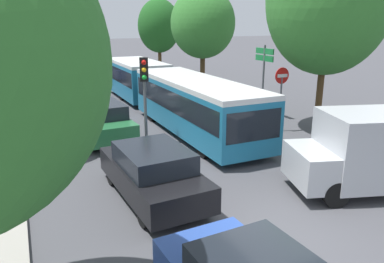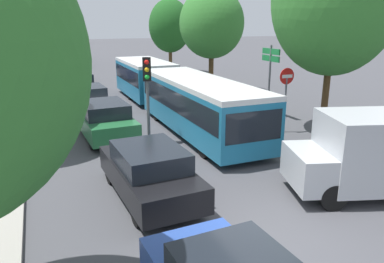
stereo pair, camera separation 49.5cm
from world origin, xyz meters
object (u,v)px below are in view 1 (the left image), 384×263
object	(u,v)px
direction_sign_post	(264,66)
tree_right_far	(159,27)
queued_car_navy	(59,73)
queued_car_white	(82,100)
traffic_light	(144,81)
queued_car_graphite	(69,85)
queued_car_green	(100,121)
no_entry_sign	(281,89)
articulated_bus	(166,90)
tree_right_near	(326,3)
tree_right_mid	(202,25)
city_bus_rear	(45,52)
queued_car_black	(153,172)

from	to	relation	value
direction_sign_post	tree_right_far	world-z (taller)	tree_right_far
queued_car_navy	direction_sign_post	distance (m)	17.89
queued_car_white	traffic_light	size ratio (longest dim) A/B	1.22
queued_car_graphite	queued_car_navy	xyz separation A→B (m)	(-0.02, 5.95, 0.01)
queued_car_graphite	queued_car_navy	bearing A→B (deg)	-2.81
queued_car_green	no_entry_sign	bearing A→B (deg)	-109.54
articulated_bus	queued_car_white	size ratio (longest dim) A/B	3.84
queued_car_green	queued_car_graphite	distance (m)	10.14
queued_car_white	traffic_light	xyz separation A→B (m)	(1.49, -6.43, 1.78)
tree_right_near	tree_right_far	size ratio (longest dim) A/B	1.30
direction_sign_post	tree_right_mid	xyz separation A→B (m)	(0.53, 8.02, 1.90)
tree_right_mid	city_bus_rear	bearing A→B (deg)	112.36
tree_right_near	articulated_bus	bearing A→B (deg)	136.21
queued_car_navy	tree_right_far	distance (m)	10.38
direction_sign_post	tree_right_near	distance (m)	4.17
queued_car_navy	direction_sign_post	world-z (taller)	direction_sign_post
city_bus_rear	tree_right_mid	world-z (taller)	tree_right_mid
no_entry_sign	direction_sign_post	distance (m)	2.74
queued_car_black	queued_car_graphite	xyz separation A→B (m)	(-0.15, 16.23, -0.01)
queued_car_graphite	traffic_light	bearing A→B (deg)	-175.70
queued_car_green	tree_right_mid	xyz separation A→B (m)	(8.77, 8.34, 3.68)
tree_right_mid	tree_right_far	xyz separation A→B (m)	(0.68, 10.41, -0.29)
city_bus_rear	queued_car_green	bearing A→B (deg)	179.88
queued_car_green	tree_right_near	size ratio (longest dim) A/B	0.51
tree_right_near	tree_right_mid	world-z (taller)	tree_right_near
traffic_light	queued_car_green	bearing A→B (deg)	-117.29
direction_sign_post	tree_right_near	bearing A→B (deg)	106.12
direction_sign_post	tree_right_mid	bearing A→B (deg)	-94.74
tree_right_near	direction_sign_post	bearing A→B (deg)	107.08
tree_right_mid	queued_car_green	bearing A→B (deg)	-136.43
queued_car_white	traffic_light	bearing A→B (deg)	-169.95
queued_car_black	queued_car_green	distance (m)	6.09
queued_car_black	traffic_light	xyz separation A→B (m)	(1.32, 4.67, 1.75)
queued_car_graphite	traffic_light	xyz separation A→B (m)	(1.48, -11.56, 1.76)
queued_car_white	tree_right_mid	world-z (taller)	tree_right_mid
traffic_light	tree_right_near	world-z (taller)	tree_right_near
queued_car_white	city_bus_rear	bearing A→B (deg)	-3.03
direction_sign_post	articulated_bus	bearing A→B (deg)	-27.25
queued_car_white	queued_car_navy	size ratio (longest dim) A/B	0.96
no_entry_sign	tree_right_near	bearing A→B (deg)	78.17
queued_car_black	articulated_bus	bearing A→B (deg)	-26.23
city_bus_rear	traffic_light	bearing A→B (deg)	-177.33
queued_car_white	direction_sign_post	xyz separation A→B (m)	(8.22, -4.69, 1.84)
articulated_bus	tree_right_near	distance (m)	8.35
city_bus_rear	tree_right_mid	distance (m)	23.15
queued_car_green	direction_sign_post	xyz separation A→B (m)	(8.24, 0.32, 1.78)
queued_car_graphite	tree_right_far	bearing A→B (deg)	-50.55
tree_right_near	tree_right_far	xyz separation A→B (m)	(0.32, 21.32, -1.28)
city_bus_rear	queued_car_black	size ratio (longest dim) A/B	2.70
articulated_bus	city_bus_rear	bearing A→B (deg)	-172.29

